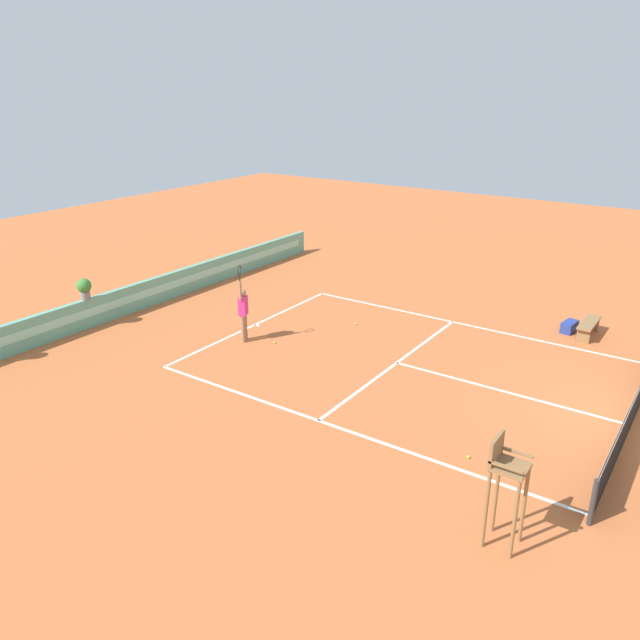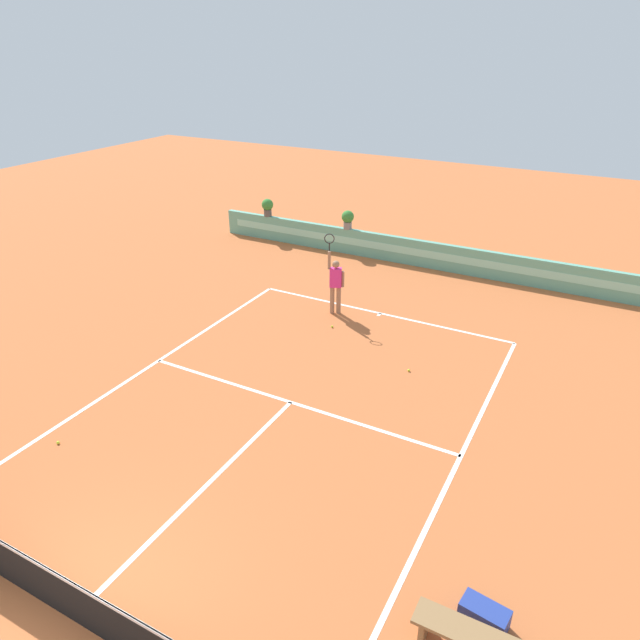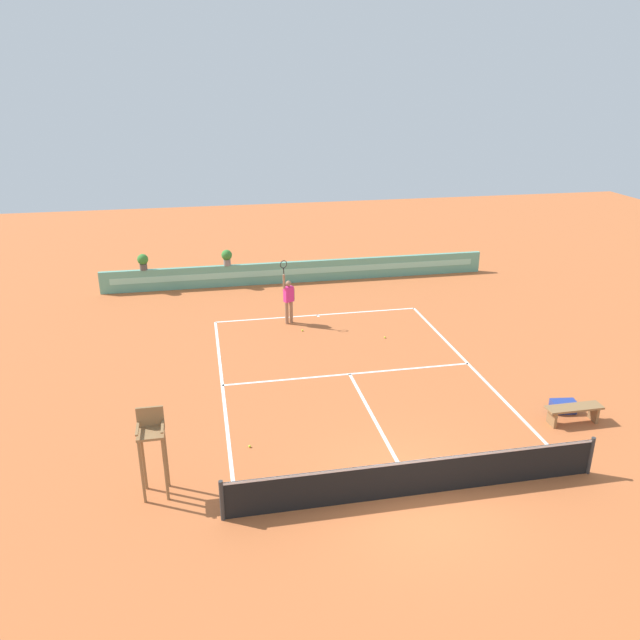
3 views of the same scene
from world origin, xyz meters
The scene contains 12 objects.
ground_plane centered at (0.00, 6.00, 0.00)m, with size 60.00×60.00×0.00m, color #BC6033.
court_lines centered at (0.00, 6.72, 0.00)m, with size 8.32×11.94×0.01m.
net centered at (0.00, 0.00, 0.51)m, with size 8.92×0.10×1.00m.
back_wall_barrier centered at (0.00, 16.39, 0.50)m, with size 18.00×0.21×1.00m.
umpire_chair centered at (-5.86, 1.26, 1.34)m, with size 0.60×0.60×2.14m.
bench_courtside centered at (5.38, 2.23, 0.38)m, with size 1.60×0.44×0.51m.
gear_bag centered at (5.45, 2.83, 0.18)m, with size 0.70×0.36×0.36m, color navy.
tennis_player centered at (-1.27, 11.25, 1.05)m, with size 0.58×0.35×2.58m.
tennis_ball_near_baseline centered at (-3.58, 2.73, 0.03)m, with size 0.07×0.07×0.07m, color #CCE033.
tennis_ball_mid_court centered at (-0.89, 10.32, 0.03)m, with size 0.07×0.07×0.07m, color #CCE033.
tennis_ball_by_sideline centered at (1.99, 9.04, 0.03)m, with size 0.07×0.07×0.07m, color #CCE033.
potted_plant_left centered at (-3.33, 16.39, 1.41)m, with size 0.48×0.48×0.72m.
Camera 1 is at (-15.23, -1.26, 7.81)m, focal length 35.13 mm.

